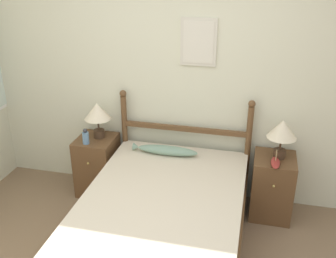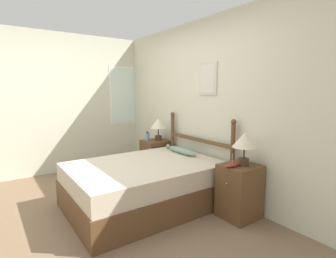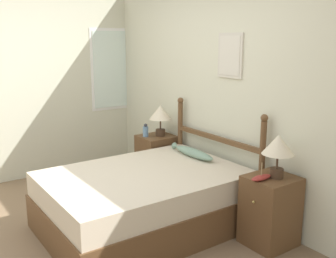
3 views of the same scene
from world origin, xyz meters
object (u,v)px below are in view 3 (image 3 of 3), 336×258
at_px(nightstand_left, 157,160).
at_px(bottle, 146,131).
at_px(bed, 145,200).
at_px(table_lamp_right, 278,147).
at_px(nightstand_right, 270,211).
at_px(table_lamp_left, 160,114).
at_px(fish_pillow, 193,153).
at_px(model_boat, 261,177).

relative_size(nightstand_left, bottle, 3.85).
bearing_deg(nightstand_left, bed, -39.12).
bearing_deg(table_lamp_right, nightstand_right, -147.57).
xyz_separation_m(nightstand_left, bottle, (-0.05, -0.13, 0.40)).
relative_size(nightstand_right, table_lamp_left, 1.66).
distance_m(nightstand_left, fish_pillow, 0.84).
xyz_separation_m(table_lamp_right, model_boat, (-0.04, -0.16, -0.26)).
xyz_separation_m(nightstand_right, bottle, (-1.92, -0.13, 0.40)).
xyz_separation_m(nightstand_left, fish_pillow, (0.79, -0.04, 0.30)).
bearing_deg(table_lamp_left, bottle, -112.94).
xyz_separation_m(nightstand_left, model_boat, (1.87, -0.14, 0.35)).
height_order(nightstand_right, table_lamp_right, table_lamp_right).
bearing_deg(model_boat, bottle, 179.90).
relative_size(table_lamp_right, bottle, 2.32).
xyz_separation_m(bed, model_boat, (0.93, 0.63, 0.39)).
relative_size(nightstand_right, model_boat, 2.84).
relative_size(bed, table_lamp_right, 4.92).
height_order(nightstand_left, model_boat, model_boat).
distance_m(bed, nightstand_right, 1.21).
relative_size(bed, nightstand_left, 2.97).
bearing_deg(nightstand_right, bottle, -176.03).
xyz_separation_m(nightstand_right, table_lamp_right, (0.03, 0.02, 0.61)).
bearing_deg(bottle, table_lamp_right, 4.46).
xyz_separation_m(bed, nightstand_left, (-0.94, 0.76, 0.04)).
bearing_deg(bed, model_boat, 33.89).
relative_size(nightstand_right, bottle, 3.85).
xyz_separation_m(bed, bottle, (-0.98, 0.63, 0.44)).
distance_m(bottle, fish_pillow, 0.85).
bearing_deg(table_lamp_right, table_lamp_left, 179.27).
relative_size(nightstand_right, table_lamp_right, 1.66).
xyz_separation_m(nightstand_right, table_lamp_left, (-1.85, 0.04, 0.61)).
bearing_deg(bottle, bed, -32.60).
bearing_deg(bottle, nightstand_left, 71.09).
xyz_separation_m(table_lamp_right, fish_pillow, (-1.12, -0.06, -0.31)).
height_order(table_lamp_left, table_lamp_right, same).
relative_size(bed, table_lamp_left, 4.92).
bearing_deg(fish_pillow, bed, -78.34).
bearing_deg(fish_pillow, model_boat, -5.30).
distance_m(table_lamp_right, bottle, 1.97).
bearing_deg(table_lamp_left, nightstand_left, -124.11).
bearing_deg(table_lamp_left, bed, -41.52).
bearing_deg(fish_pillow, table_lamp_right, 2.82).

